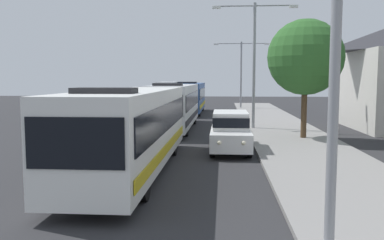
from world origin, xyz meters
name	(u,v)px	position (x,y,z in m)	size (l,w,h in m)	color
bus_lead	(133,127)	(-1.30, 12.34, 1.69)	(2.58, 12.08, 3.21)	silver
bus_second_in_line	(175,105)	(-1.30, 25.60, 1.69)	(2.58, 11.87, 3.21)	silver
bus_middle	(190,97)	(-1.30, 38.81, 1.69)	(2.58, 10.74, 3.21)	#284C8C
white_suv	(230,130)	(2.40, 16.99, 1.03)	(1.86, 5.06, 1.90)	white
box_truck_oncoming	(167,94)	(-4.60, 46.05, 1.70)	(2.35, 7.06, 3.15)	#B7B7BC
streetlamp_mid	(254,52)	(4.10, 25.49, 5.24)	(5.63, 0.28, 8.36)	gray
streetlamp_far	(241,67)	(4.10, 45.78, 4.89)	(6.39, 0.28, 7.61)	gray
roadside_tree	(305,57)	(6.60, 20.92, 4.66)	(4.23, 4.23, 6.63)	#4C3823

